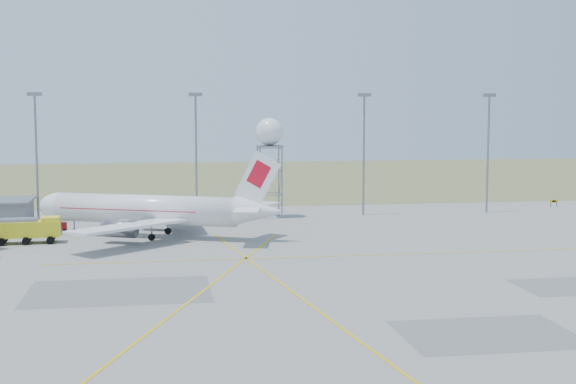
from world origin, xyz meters
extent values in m
plane|color=gray|center=(0.00, 0.00, 0.00)|extent=(400.00, 400.00, 0.00)
cube|color=#626D3C|center=(0.00, 140.00, 0.01)|extent=(400.00, 120.00, 0.03)
cylinder|color=gray|center=(-35.00, 66.00, 10.00)|extent=(0.36, 0.36, 20.00)
cube|color=gray|center=(-35.00, 66.00, 20.20)|extent=(2.20, 0.50, 0.60)
cylinder|color=gray|center=(-10.00, 66.00, 10.00)|extent=(0.36, 0.36, 20.00)
cube|color=gray|center=(-10.00, 66.00, 20.20)|extent=(2.20, 0.50, 0.60)
cylinder|color=gray|center=(18.00, 66.00, 10.00)|extent=(0.36, 0.36, 20.00)
cube|color=gray|center=(18.00, 66.00, 20.20)|extent=(2.20, 0.50, 0.60)
cylinder|color=gray|center=(40.00, 66.00, 10.00)|extent=(0.36, 0.36, 20.00)
cube|color=gray|center=(40.00, 66.00, 20.20)|extent=(2.20, 0.50, 0.60)
cylinder|color=black|center=(55.00, 72.00, 0.40)|extent=(0.10, 0.10, 0.80)
cylinder|color=black|center=(56.20, 72.00, 0.40)|extent=(0.10, 0.10, 0.80)
cube|color=yellow|center=(55.60, 72.00, 0.95)|extent=(1.60, 0.15, 0.50)
cube|color=black|center=(55.60, 71.92, 0.95)|extent=(0.80, 0.03, 0.30)
cylinder|color=white|center=(-17.87, 48.71, 3.88)|extent=(26.01, 14.25, 4.09)
ellipsoid|color=white|center=(-30.06, 53.95, 3.88)|extent=(7.62, 6.34, 4.09)
cube|color=black|center=(-31.19, 54.44, 4.49)|extent=(2.31, 2.68, 1.00)
cone|color=white|center=(-2.85, 42.25, 4.19)|extent=(7.24, 6.18, 4.09)
cube|color=white|center=(-2.85, 42.25, 8.48)|extent=(6.13, 2.87, 7.68)
cube|color=red|center=(-2.67, 42.17, 9.19)|extent=(3.37, 1.71, 3.94)
cube|color=white|center=(-2.03, 45.45, 4.70)|extent=(5.22, 6.45, 0.18)
cube|color=white|center=(-4.61, 39.45, 4.70)|extent=(5.22, 6.45, 0.18)
cube|color=white|center=(-12.83, 56.55, 2.86)|extent=(5.67, 16.56, 0.37)
cube|color=white|center=(-20.09, 39.66, 2.86)|extent=(15.58, 14.38, 0.37)
cylinder|color=slate|center=(-16.46, 54.55, 1.94)|extent=(4.87, 3.85, 2.35)
cylinder|color=slate|center=(-21.15, 43.67, 1.94)|extent=(4.87, 3.85, 2.35)
cube|color=red|center=(-19.74, 49.51, 3.98)|extent=(20.40, 11.86, 0.12)
cylinder|color=black|center=(-28.19, 53.15, 0.46)|extent=(0.94, 0.94, 0.92)
cube|color=black|center=(-15.99, 47.90, 0.46)|extent=(3.36, 6.03, 0.92)
cylinder|color=gray|center=(-15.99, 47.90, 0.92)|extent=(0.32, 0.32, 1.84)
cylinder|color=gray|center=(0.19, 64.10, 5.90)|extent=(0.22, 0.22, 11.79)
cylinder|color=gray|center=(3.82, 64.10, 5.90)|extent=(0.22, 0.22, 11.79)
cylinder|color=gray|center=(3.82, 67.73, 5.90)|extent=(0.22, 0.22, 11.79)
cylinder|color=gray|center=(0.19, 67.73, 5.90)|extent=(0.22, 0.22, 11.79)
cube|color=gray|center=(2.01, 65.91, 11.79)|extent=(4.23, 4.23, 0.23)
sphere|color=white|center=(2.01, 65.91, 14.15)|extent=(4.54, 4.54, 4.54)
cube|color=yellow|center=(-33.58, 45.68, 1.93)|extent=(8.86, 3.45, 2.13)
cube|color=yellow|center=(-30.49, 45.88, 2.80)|extent=(2.49, 2.85, 1.35)
cube|color=black|center=(-29.82, 45.92, 2.90)|extent=(0.26, 2.51, 0.97)
cube|color=gray|center=(-34.54, 45.62, 3.19)|extent=(4.97, 2.62, 0.39)
cube|color=red|center=(-30.97, 55.65, 0.85)|extent=(2.94, 2.58, 1.02)
cube|color=red|center=(-31.46, 55.93, 1.64)|extent=(1.54, 1.68, 0.56)
camera|label=1|loc=(-15.82, -64.58, 18.20)|focal=50.00mm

